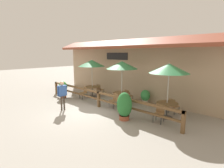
# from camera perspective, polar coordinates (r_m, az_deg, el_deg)

# --- Properties ---
(ground_plane) EXTENTS (60.00, 60.00, 0.00)m
(ground_plane) POSITION_cam_1_polar(r_m,az_deg,el_deg) (10.15, -8.77, -8.67)
(ground_plane) COLOR gray
(building_facade) EXTENTS (14.28, 1.49, 4.23)m
(building_facade) POSITION_cam_1_polar(r_m,az_deg,el_deg) (12.56, 6.03, 5.14)
(building_facade) COLOR tan
(building_facade) RESTS_ON ground
(patio_railing) EXTENTS (10.40, 0.14, 0.95)m
(patio_railing) POSITION_cam_1_polar(r_m,az_deg,el_deg) (10.59, -4.35, -3.85)
(patio_railing) COLOR brown
(patio_railing) RESTS_ON ground
(patio_umbrella_near) EXTENTS (1.94, 1.94, 2.78)m
(patio_umbrella_near) POSITION_cam_1_polar(r_m,az_deg,el_deg) (12.90, -6.63, 6.76)
(patio_umbrella_near) COLOR #B7B2A8
(patio_umbrella_near) RESTS_ON ground
(dining_table_near) EXTENTS (1.08, 1.08, 0.77)m
(dining_table_near) POSITION_cam_1_polar(r_m,az_deg,el_deg) (13.15, -6.46, -1.44)
(dining_table_near) COLOR brown
(dining_table_near) RESTS_ON ground
(chair_near_streetside) EXTENTS (0.45, 0.45, 0.83)m
(chair_near_streetside) POSITION_cam_1_polar(r_m,az_deg,el_deg) (12.74, -9.15, -2.65)
(chair_near_streetside) COLOR olive
(chair_near_streetside) RESTS_ON ground
(chair_near_wallside) EXTENTS (0.42, 0.42, 0.83)m
(chair_near_wallside) POSITION_cam_1_polar(r_m,az_deg,el_deg) (13.69, -4.04, -1.64)
(chair_near_wallside) COLOR olive
(chair_near_wallside) RESTS_ON ground
(patio_umbrella_middle) EXTENTS (1.94, 1.94, 2.78)m
(patio_umbrella_middle) POSITION_cam_1_polar(r_m,az_deg,el_deg) (10.83, 3.28, 6.17)
(patio_umbrella_middle) COLOR #B7B2A8
(patio_umbrella_middle) RESTS_ON ground
(dining_table_middle) EXTENTS (1.08, 1.08, 0.77)m
(dining_table_middle) POSITION_cam_1_polar(r_m,az_deg,el_deg) (11.13, 3.18, -3.54)
(dining_table_middle) COLOR brown
(dining_table_middle) RESTS_ON ground
(chair_middle_streetside) EXTENTS (0.44, 0.44, 0.83)m
(chair_middle_streetside) POSITION_cam_1_polar(r_m,az_deg,el_deg) (10.60, 0.73, -5.14)
(chair_middle_streetside) COLOR olive
(chair_middle_streetside) RESTS_ON ground
(chair_middle_wallside) EXTENTS (0.46, 0.46, 0.83)m
(chair_middle_wallside) POSITION_cam_1_polar(r_m,az_deg,el_deg) (11.77, 5.27, -3.62)
(chair_middle_wallside) COLOR olive
(chair_middle_wallside) RESTS_ON ground
(patio_umbrella_far) EXTENTS (1.94, 1.94, 2.78)m
(patio_umbrella_far) POSITION_cam_1_polar(r_m,az_deg,el_deg) (8.95, 18.16, 4.83)
(patio_umbrella_far) COLOR #B7B2A8
(patio_umbrella_far) RESTS_ON ground
(dining_table_far) EXTENTS (1.08, 1.08, 0.77)m
(dining_table_far) POSITION_cam_1_polar(r_m,az_deg,el_deg) (9.30, 17.52, -6.78)
(dining_table_far) COLOR brown
(dining_table_far) RESTS_ON ground
(chair_far_streetside) EXTENTS (0.48, 0.48, 0.83)m
(chair_far_streetside) POSITION_cam_1_polar(r_m,az_deg,el_deg) (8.67, 15.17, -9.04)
(chair_far_streetside) COLOR olive
(chair_far_streetside) RESTS_ON ground
(chair_far_wallside) EXTENTS (0.51, 0.51, 0.83)m
(chair_far_wallside) POSITION_cam_1_polar(r_m,az_deg,el_deg) (10.05, 19.35, -6.59)
(chair_far_wallside) COLOR olive
(chair_far_wallside) RESTS_ON ground
(potted_plant_entrance_palm) EXTENTS (0.77, 0.69, 1.38)m
(potted_plant_entrance_palm) POSITION_cam_1_polar(r_m,az_deg,el_deg) (8.59, 4.06, -7.18)
(potted_plant_entrance_palm) COLOR #9E4C33
(potted_plant_entrance_palm) RESTS_ON ground
(potted_plant_tall_tropical) EXTENTS (0.66, 0.60, 1.22)m
(potted_plant_tall_tropical) POSITION_cam_1_polar(r_m,az_deg,el_deg) (13.11, -15.69, -1.34)
(potted_plant_tall_tropical) COLOR brown
(potted_plant_tall_tropical) RESTS_ON ground
(potted_plant_broad_leaf) EXTENTS (0.62, 0.56, 0.92)m
(potted_plant_broad_leaf) POSITION_cam_1_polar(r_m,az_deg,el_deg) (11.43, 10.81, -3.94)
(potted_plant_broad_leaf) COLOR #B7AD99
(potted_plant_broad_leaf) RESTS_ON ground
(pedestrian) EXTENTS (0.23, 0.59, 1.68)m
(pedestrian) POSITION_cam_1_polar(r_m,az_deg,el_deg) (10.30, -15.95, -2.44)
(pedestrian) COLOR #42382D
(pedestrian) RESTS_ON ground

